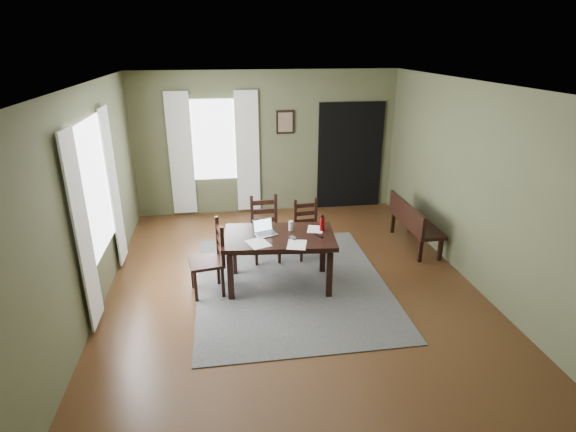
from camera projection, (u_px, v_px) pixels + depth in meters
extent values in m
cube|color=#492C16|center=(291.00, 283.00, 6.31)|extent=(5.00, 6.00, 0.01)
cube|color=#515638|center=(267.00, 143.00, 8.58)|extent=(5.00, 0.02, 2.70)
cube|color=#515638|center=(360.00, 329.00, 3.06)|extent=(5.00, 0.02, 2.70)
cube|color=#515638|center=(89.00, 202.00, 5.47)|extent=(0.02, 6.00, 2.70)
cube|color=#515638|center=(471.00, 184.00, 6.17)|extent=(0.02, 6.00, 2.70)
cube|color=white|center=(292.00, 84.00, 5.33)|extent=(5.00, 6.00, 0.02)
cube|color=#484848|center=(291.00, 283.00, 6.31)|extent=(2.60, 3.20, 0.01)
cube|color=black|center=(279.00, 237.00, 6.02)|extent=(1.56, 1.03, 0.06)
cube|color=black|center=(279.00, 241.00, 6.04)|extent=(1.39, 0.86, 0.05)
cube|color=black|center=(231.00, 277.00, 5.81)|extent=(0.09, 0.09, 0.63)
cube|color=black|center=(234.00, 253.00, 6.45)|extent=(0.09, 0.09, 0.63)
cube|color=black|center=(329.00, 274.00, 5.87)|extent=(0.09, 0.09, 0.63)
cube|color=black|center=(323.00, 251.00, 6.52)|extent=(0.09, 0.09, 0.63)
cube|color=black|center=(206.00, 262.00, 5.91)|extent=(0.50, 0.50, 0.04)
cube|color=black|center=(192.00, 274.00, 6.10)|extent=(0.05, 0.05, 0.43)
cube|color=black|center=(218.00, 270.00, 6.20)|extent=(0.05, 0.05, 0.43)
cube|color=black|center=(196.00, 286.00, 5.79)|extent=(0.05, 0.05, 0.43)
cube|color=black|center=(223.00, 282.00, 5.89)|extent=(0.05, 0.05, 0.43)
cube|color=black|center=(218.00, 235.00, 6.03)|extent=(0.05, 0.05, 0.54)
cube|color=black|center=(223.00, 247.00, 5.70)|extent=(0.05, 0.05, 0.54)
cube|color=black|center=(221.00, 251.00, 5.92)|extent=(0.08, 0.32, 0.07)
cube|color=black|center=(220.00, 241.00, 5.86)|extent=(0.08, 0.32, 0.07)
cube|color=black|center=(219.00, 231.00, 5.81)|extent=(0.08, 0.32, 0.07)
cube|color=black|center=(266.00, 233.00, 6.83)|extent=(0.45, 0.45, 0.04)
cube|color=black|center=(256.00, 252.00, 6.73)|extent=(0.04, 0.04, 0.42)
cube|color=black|center=(254.00, 243.00, 7.04)|extent=(0.04, 0.04, 0.42)
cube|color=black|center=(279.00, 250.00, 6.79)|extent=(0.04, 0.04, 0.42)
cube|color=black|center=(276.00, 241.00, 7.11)|extent=(0.04, 0.04, 0.42)
cube|color=black|center=(252.00, 212.00, 6.88)|extent=(0.05, 0.05, 0.53)
cube|color=black|center=(276.00, 210.00, 6.94)|extent=(0.05, 0.05, 0.53)
cube|color=black|center=(264.00, 220.00, 6.96)|extent=(0.32, 0.04, 0.07)
cube|color=black|center=(264.00, 211.00, 6.91)|extent=(0.32, 0.04, 0.07)
cube|color=black|center=(264.00, 202.00, 6.86)|extent=(0.32, 0.04, 0.07)
cube|color=black|center=(308.00, 232.00, 6.95)|extent=(0.43, 0.43, 0.04)
cube|color=black|center=(301.00, 250.00, 6.85)|extent=(0.04, 0.04, 0.38)
cube|color=black|center=(296.00, 242.00, 7.13)|extent=(0.04, 0.04, 0.38)
cube|color=black|center=(321.00, 248.00, 6.92)|extent=(0.04, 0.04, 0.38)
cube|color=black|center=(315.00, 240.00, 7.20)|extent=(0.04, 0.04, 0.38)
cube|color=black|center=(295.00, 214.00, 6.98)|extent=(0.05, 0.05, 0.48)
cube|color=black|center=(316.00, 212.00, 7.06)|extent=(0.05, 0.05, 0.48)
cube|color=black|center=(305.00, 221.00, 7.06)|extent=(0.29, 0.05, 0.07)
cube|color=black|center=(305.00, 213.00, 7.02)|extent=(0.29, 0.05, 0.07)
cube|color=black|center=(306.00, 206.00, 6.97)|extent=(0.29, 0.05, 0.07)
cube|color=black|center=(416.00, 223.00, 7.34)|extent=(0.43, 1.34, 0.06)
cube|color=black|center=(440.00, 249.00, 6.91)|extent=(0.06, 0.06, 0.37)
cube|color=black|center=(420.00, 251.00, 6.86)|extent=(0.06, 0.06, 0.37)
cube|color=black|center=(410.00, 221.00, 7.97)|extent=(0.06, 0.06, 0.37)
cube|color=black|center=(393.00, 222.00, 7.92)|extent=(0.06, 0.06, 0.37)
cube|color=black|center=(406.00, 212.00, 7.24)|extent=(0.05, 1.34, 0.33)
cube|color=#B7B7BC|center=(266.00, 234.00, 6.02)|extent=(0.33, 0.27, 0.01)
cube|color=#B7B7BC|center=(263.00, 225.00, 6.07)|extent=(0.29, 0.13, 0.19)
cube|color=silver|center=(263.00, 225.00, 6.06)|extent=(0.25, 0.11, 0.15)
cube|color=#3F3F42|center=(266.00, 234.00, 6.01)|extent=(0.26, 0.18, 0.00)
cube|color=#3F3F42|center=(293.00, 238.00, 5.88)|extent=(0.08, 0.10, 0.03)
cube|color=black|center=(318.00, 235.00, 5.98)|extent=(0.11, 0.16, 0.02)
cylinder|color=silver|center=(291.00, 226.00, 6.13)|extent=(0.08, 0.08, 0.14)
cylinder|color=#9E0C0F|center=(322.00, 224.00, 6.12)|extent=(0.09, 0.09, 0.19)
cylinder|color=black|center=(322.00, 216.00, 6.08)|extent=(0.05, 0.05, 0.03)
cube|color=white|center=(258.00, 243.00, 5.76)|extent=(0.35, 0.39, 0.00)
cube|color=white|center=(315.00, 229.00, 6.19)|extent=(0.28, 0.32, 0.00)
cube|color=white|center=(297.00, 245.00, 5.72)|extent=(0.31, 0.36, 0.00)
cube|color=white|center=(95.00, 189.00, 5.62)|extent=(0.01, 1.30, 1.70)
cube|color=white|center=(214.00, 140.00, 8.38)|extent=(1.00, 0.01, 1.50)
cube|color=silver|center=(83.00, 233.00, 4.96)|extent=(0.03, 0.48, 2.30)
cube|color=silver|center=(114.00, 188.00, 6.47)|extent=(0.03, 0.48, 2.30)
cube|color=silver|center=(181.00, 155.00, 8.36)|extent=(0.44, 0.03, 2.30)
cube|color=silver|center=(248.00, 152.00, 8.53)|extent=(0.44, 0.03, 2.30)
cube|color=black|center=(285.00, 122.00, 8.46)|extent=(0.34, 0.03, 0.44)
cube|color=brown|center=(285.00, 122.00, 8.44)|extent=(0.27, 0.01, 0.36)
cube|color=black|center=(350.00, 156.00, 8.89)|extent=(1.30, 0.03, 2.10)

